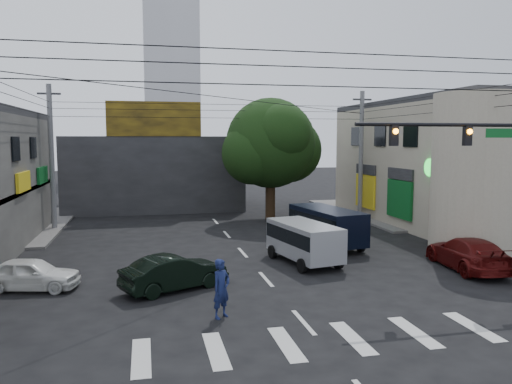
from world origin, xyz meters
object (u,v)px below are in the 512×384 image
object	(u,v)px
street_tree	(270,144)
utility_pole_far_right	(361,156)
maroon_sedan	(467,253)
navy_van	(327,228)
silver_minivan	(304,243)
utility_pole_far_left	(52,158)
dark_sedan	(175,273)
traffic_officer	(221,289)
traffic_gantry	(485,164)
white_compact	(31,274)

from	to	relation	value
street_tree	utility_pole_far_right	world-z (taller)	utility_pole_far_right
maroon_sedan	navy_van	xyz separation A→B (m)	(-4.44, 5.83, 0.31)
street_tree	silver_minivan	bearing A→B (deg)	-97.25
utility_pole_far_left	dark_sedan	xyz separation A→B (m)	(6.74, -14.61, -3.93)
traffic_officer	utility_pole_far_left	bearing A→B (deg)	76.29
traffic_gantry	utility_pole_far_left	distance (m)	25.00
dark_sedan	navy_van	world-z (taller)	navy_van
utility_pole_far_right	maroon_sedan	world-z (taller)	utility_pole_far_right
dark_sedan	silver_minivan	world-z (taller)	silver_minivan
utility_pole_far_left	traffic_officer	distance (m)	20.04
navy_van	traffic_officer	world-z (taller)	navy_van
utility_pole_far_right	white_compact	bearing A→B (deg)	-145.72
utility_pole_far_right	white_compact	distance (m)	24.13
street_tree	dark_sedan	size ratio (longest dim) A/B	2.02
traffic_gantry	maroon_sedan	world-z (taller)	traffic_gantry
street_tree	silver_minivan	size ratio (longest dim) A/B	1.87
maroon_sedan	silver_minivan	world-z (taller)	silver_minivan
traffic_gantry	traffic_officer	distance (m)	11.04
white_compact	traffic_officer	world-z (taller)	traffic_officer
maroon_sedan	utility_pole_far_left	bearing A→B (deg)	-29.91
utility_pole_far_left	white_compact	size ratio (longest dim) A/B	2.37
white_compact	navy_van	xyz separation A→B (m)	(13.86, 4.85, 0.41)
utility_pole_far_left	silver_minivan	world-z (taller)	utility_pole_far_left
street_tree	white_compact	size ratio (longest dim) A/B	2.24
white_compact	silver_minivan	size ratio (longest dim) A/B	0.83
silver_minivan	traffic_officer	size ratio (longest dim) A/B	2.40
white_compact	maroon_sedan	size ratio (longest dim) A/B	0.75
dark_sedan	maroon_sedan	distance (m)	12.90
silver_minivan	traffic_officer	xyz separation A→B (m)	(-4.84, -6.24, 0.03)
traffic_gantry	silver_minivan	xyz separation A→B (m)	(-5.45, 5.25, -3.89)
utility_pole_far_left	traffic_officer	world-z (taller)	utility_pole_far_left
white_compact	silver_minivan	distance (m)	11.67
maroon_sedan	silver_minivan	distance (m)	7.25
utility_pole_far_right	traffic_officer	size ratio (longest dim) A/B	4.75
utility_pole_far_left	silver_minivan	size ratio (longest dim) A/B	1.98
traffic_gantry	maroon_sedan	xyz separation A→B (m)	(1.31, 2.62, -4.11)
utility_pole_far_right	traffic_gantry	bearing A→B (deg)	-98.94
street_tree	navy_van	xyz separation A→B (m)	(0.69, -9.56, -4.44)
street_tree	traffic_officer	bearing A→B (deg)	-108.79
navy_van	traffic_officer	bearing A→B (deg)	132.84
traffic_gantry	utility_pole_far_right	distance (m)	17.21
street_tree	utility_pole_far_left	xyz separation A→B (m)	(-14.50, -1.00, -0.87)
utility_pole_far_right	utility_pole_far_left	bearing A→B (deg)	180.00
utility_pole_far_left	traffic_officer	xyz separation A→B (m)	(8.03, -18.00, -3.63)
street_tree	silver_minivan	distance (m)	13.63
white_compact	navy_van	distance (m)	14.69
maroon_sedan	traffic_gantry	bearing A→B (deg)	69.72
utility_pole_far_right	maroon_sedan	size ratio (longest dim) A/B	1.78
utility_pole_far_left	navy_van	xyz separation A→B (m)	(15.19, -8.56, -3.57)
white_compact	traffic_officer	bearing A→B (deg)	-111.99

